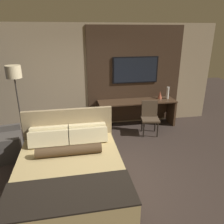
% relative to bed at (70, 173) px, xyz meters
% --- Properties ---
extents(ground_plane, '(16.00, 16.00, 0.00)m').
position_rel_bed_xyz_m(ground_plane, '(0.60, 0.20, -0.35)').
color(ground_plane, '#332823').
extents(wall_back_tv_panel, '(7.20, 0.09, 2.80)m').
position_rel_bed_xyz_m(wall_back_tv_panel, '(0.80, 2.79, 1.05)').
color(wall_back_tv_panel, tan).
rests_on(wall_back_tv_panel, ground_plane).
extents(bed, '(1.76, 2.16, 1.16)m').
position_rel_bed_xyz_m(bed, '(0.00, 0.00, 0.00)').
color(bed, '#33281E').
rests_on(bed, ground_plane).
extents(desk, '(2.19, 0.57, 0.76)m').
position_rel_bed_xyz_m(desk, '(1.89, 2.48, 0.18)').
color(desk, '#422D1E').
rests_on(desk, ground_plane).
extents(tv, '(1.30, 0.04, 0.73)m').
position_rel_bed_xyz_m(tv, '(1.89, 2.72, 1.22)').
color(tv, black).
extents(desk_chair, '(0.52, 0.52, 0.88)m').
position_rel_bed_xyz_m(desk_chair, '(2.09, 1.91, 0.17)').
color(desk_chair, '#4C3D2D').
rests_on(desk_chair, ground_plane).
extents(floor_lamp, '(0.34, 0.34, 1.88)m').
position_rel_bed_xyz_m(floor_lamp, '(-1.14, 2.02, 1.24)').
color(floor_lamp, '#282623').
rests_on(floor_lamp, ground_plane).
extents(vase_tall, '(0.08, 0.08, 0.34)m').
position_rel_bed_xyz_m(vase_tall, '(2.81, 2.48, 0.58)').
color(vase_tall, silver).
rests_on(vase_tall, desk).
extents(vase_short, '(0.13, 0.13, 0.21)m').
position_rel_bed_xyz_m(vase_short, '(2.60, 2.53, 0.51)').
color(vase_short, '#B2563D').
rests_on(vase_short, desk).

